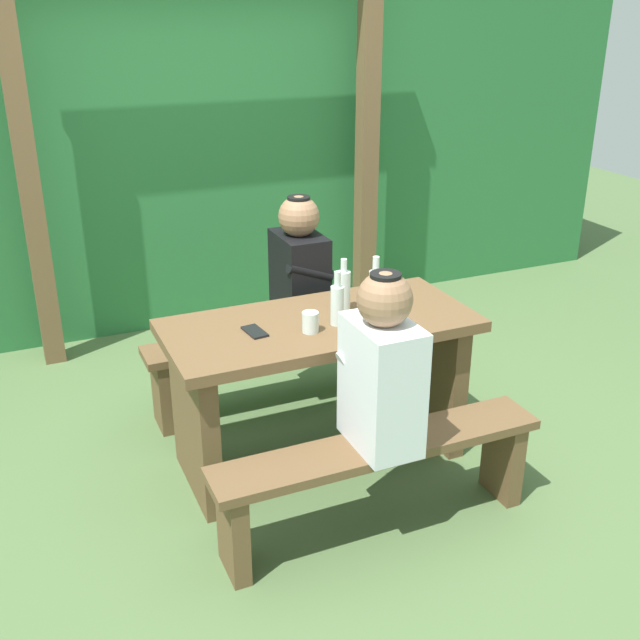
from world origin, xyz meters
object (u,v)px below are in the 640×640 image
object	(u,v)px
bench_far	(276,352)
person_white_shirt	(382,368)
person_black_coat	(300,270)
bottle_left	(344,289)
drinking_glass	(310,322)
bench_near	(379,468)
bottle_right	(375,287)
picnic_table	(320,366)
bottle_center	(337,303)
cell_phone	(255,332)

from	to	relation	value
bench_far	person_white_shirt	size ratio (longest dim) A/B	1.95
person_black_coat	bottle_left	size ratio (longest dim) A/B	2.89
bench_far	drinking_glass	world-z (taller)	drinking_glass
bench_near	person_black_coat	size ratio (longest dim) A/B	1.95
person_white_shirt	person_black_coat	xyz separation A→B (m)	(0.14, 1.18, 0.00)
bench_far	bottle_right	world-z (taller)	bottle_right
drinking_glass	person_black_coat	bearing A→B (deg)	71.42
drinking_glass	bottle_left	xyz separation A→B (m)	(0.24, 0.17, 0.06)
person_black_coat	drinking_glass	size ratio (longest dim) A/B	7.91
bottle_left	person_black_coat	bearing A→B (deg)	90.57
picnic_table	bottle_right	bearing A→B (deg)	7.89
bench_near	drinking_glass	world-z (taller)	drinking_glass
bench_far	bottle_center	size ratio (longest dim) A/B	5.67
bottle_left	person_white_shirt	bearing A→B (deg)	-102.71
drinking_glass	bottle_right	distance (m)	0.41
person_white_shirt	bottle_left	world-z (taller)	person_white_shirt
picnic_table	cell_phone	world-z (taller)	cell_phone
drinking_glass	bottle_left	distance (m)	0.29
bench_near	picnic_table	bearing A→B (deg)	90.00
bench_far	bottle_right	xyz separation A→B (m)	(0.30, -0.55, 0.52)
bottle_left	bench_near	bearing A→B (deg)	-102.61
bench_near	bottle_right	bearing A→B (deg)	64.86
picnic_table	bottle_left	bearing A→B (deg)	24.94
bench_near	person_black_coat	xyz separation A→B (m)	(0.14, 1.18, 0.45)
bench_far	cell_phone	xyz separation A→B (m)	(-0.31, -0.60, 0.42)
person_black_coat	drinking_glass	distance (m)	0.72
bench_near	person_black_coat	world-z (taller)	person_black_coat
bench_far	person_black_coat	bearing A→B (deg)	-1.33
bench_near	bottle_left	bearing A→B (deg)	77.39
person_white_shirt	bottle_right	bearing A→B (deg)	64.71
person_black_coat	cell_phone	bearing A→B (deg)	-127.27
person_black_coat	bottle_right	bearing A→B (deg)	-74.25
person_white_shirt	bottle_center	bearing A→B (deg)	84.18
drinking_glass	person_white_shirt	bearing A→B (deg)	-79.92
person_white_shirt	bottle_right	world-z (taller)	person_white_shirt
picnic_table	cell_phone	bearing A→B (deg)	-178.28
person_white_shirt	bottle_right	distance (m)	0.70
bench_near	cell_phone	world-z (taller)	cell_phone
bench_far	bottle_right	bearing A→B (deg)	-61.65
bottle_right	drinking_glass	bearing A→B (deg)	-160.23
bench_near	person_black_coat	bearing A→B (deg)	83.11
picnic_table	person_white_shirt	size ratio (longest dim) A/B	1.95
person_white_shirt	cell_phone	distance (m)	0.66
bottle_right	cell_phone	xyz separation A→B (m)	(-0.61, -0.05, -0.10)
drinking_glass	bottle_left	world-z (taller)	bottle_left
bottle_right	bottle_center	xyz separation A→B (m)	(-0.24, -0.11, -0.00)
picnic_table	cell_phone	distance (m)	0.39
drinking_glass	bottle_left	bearing A→B (deg)	35.14
picnic_table	person_white_shirt	xyz separation A→B (m)	(-0.00, -0.59, 0.26)
picnic_table	bench_near	size ratio (longest dim) A/B	1.00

